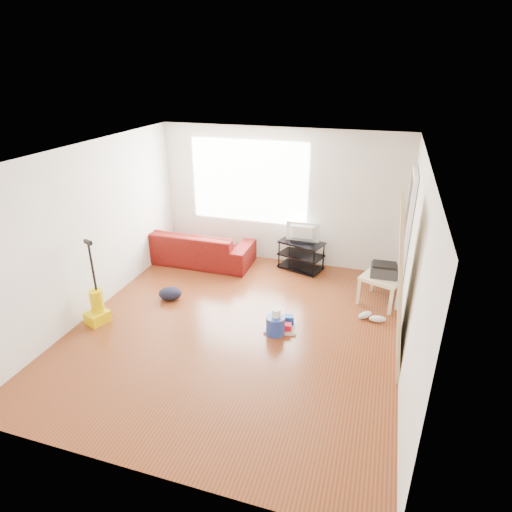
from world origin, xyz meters
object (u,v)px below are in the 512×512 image
(sofa, at_px, (197,261))
(side_table, at_px, (382,280))
(cleaning_tray, at_px, (281,324))
(bucket, at_px, (275,333))
(tv_stand, at_px, (301,255))
(backpack, at_px, (171,299))
(vacuum, at_px, (97,307))

(sofa, distance_m, side_table, 3.51)
(cleaning_tray, bearing_deg, sofa, 140.85)
(bucket, bearing_deg, tv_stand, 92.33)
(bucket, height_order, backpack, bucket)
(bucket, bearing_deg, backpack, 166.94)
(cleaning_tray, xyz_separation_m, vacuum, (-2.62, -0.64, 0.19))
(tv_stand, relative_size, side_table, 1.18)
(tv_stand, height_order, vacuum, vacuum)
(side_table, bearing_deg, bucket, -135.83)
(sofa, bearing_deg, cleaning_tray, 140.85)
(tv_stand, height_order, bucket, tv_stand)
(tv_stand, bearing_deg, backpack, -118.19)
(tv_stand, xyz_separation_m, side_table, (1.46, -0.83, 0.12))
(backpack, bearing_deg, vacuum, -147.79)
(side_table, xyz_separation_m, cleaning_tray, (-1.33, -1.17, -0.35))
(tv_stand, xyz_separation_m, cleaning_tray, (0.14, -2.00, -0.23))
(sofa, relative_size, vacuum, 1.70)
(side_table, relative_size, cleaning_tray, 1.43)
(sofa, distance_m, cleaning_tray, 2.73)
(side_table, xyz_separation_m, bucket, (-1.37, -1.33, -0.40))
(side_table, distance_m, backpack, 3.39)
(backpack, relative_size, vacuum, 0.29)
(side_table, relative_size, bucket, 2.76)
(side_table, relative_size, vacuum, 0.58)
(bucket, distance_m, cleaning_tray, 0.18)
(cleaning_tray, bearing_deg, vacuum, -166.28)
(cleaning_tray, relative_size, backpack, 1.42)
(sofa, bearing_deg, bucket, 137.56)
(side_table, height_order, backpack, side_table)
(sofa, distance_m, vacuum, 2.43)
(cleaning_tray, distance_m, vacuum, 2.71)
(bucket, distance_m, vacuum, 2.63)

